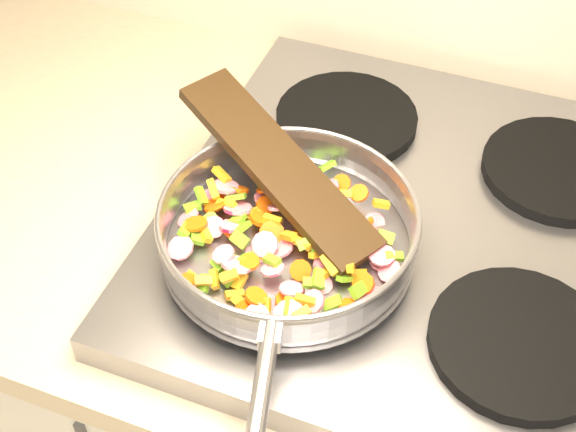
% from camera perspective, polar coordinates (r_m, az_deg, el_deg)
% --- Properties ---
extents(cooktop, '(0.60, 0.60, 0.04)m').
position_cam_1_polar(cooktop, '(0.98, 9.30, -1.11)').
color(cooktop, '#939399').
rests_on(cooktop, counter_top).
extents(grate_fl, '(0.19, 0.19, 0.02)m').
position_cam_1_polar(grate_fl, '(0.90, -1.42, -3.69)').
color(grate_fl, black).
rests_on(grate_fl, cooktop).
extents(grate_fr, '(0.19, 0.19, 0.02)m').
position_cam_1_polar(grate_fr, '(0.87, 16.16, -8.63)').
color(grate_fr, black).
rests_on(grate_fr, cooktop).
extents(grate_bl, '(0.19, 0.19, 0.02)m').
position_cam_1_polar(grate_bl, '(1.09, 4.18, 6.94)').
color(grate_bl, black).
rests_on(grate_bl, cooktop).
extents(grate_br, '(0.19, 0.19, 0.02)m').
position_cam_1_polar(grate_br, '(1.06, 18.67, 3.15)').
color(grate_br, black).
rests_on(grate_br, cooktop).
extents(saute_pan, '(0.33, 0.49, 0.06)m').
position_cam_1_polar(saute_pan, '(0.88, -0.02, -0.99)').
color(saute_pan, '#9E9EA5').
rests_on(saute_pan, grate_fl).
extents(vegetable_heap, '(0.27, 0.27, 0.05)m').
position_cam_1_polar(vegetable_heap, '(0.89, -0.53, -1.80)').
color(vegetable_heap, gold).
rests_on(vegetable_heap, saute_pan).
extents(wooden_spatula, '(0.29, 0.20, 0.08)m').
position_cam_1_polar(wooden_spatula, '(0.91, -0.67, 3.57)').
color(wooden_spatula, black).
rests_on(wooden_spatula, saute_pan).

